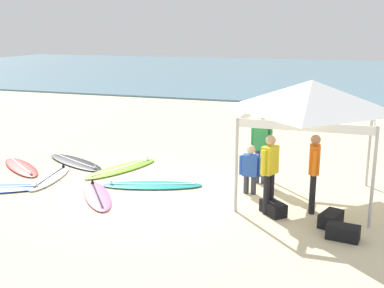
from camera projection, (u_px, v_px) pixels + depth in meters
ground_plane at (164, 197)px, 11.24m from camera, size 80.00×80.00×0.00m
sea at (304, 73)px, 41.71m from camera, size 80.00×36.00×0.10m
canopy_tent at (311, 96)px, 10.66m from camera, size 2.85×2.85×2.75m
surfboard_lime at (122, 168)px, 13.41m from camera, size 1.56×2.61×0.19m
surfboard_white at (50, 178)px, 12.59m from camera, size 0.95×2.23×0.19m
surfboard_red at (21, 167)px, 13.55m from camera, size 2.22×1.86×0.19m
surfboard_pink at (97, 195)px, 11.24m from camera, size 1.75×2.06×0.19m
surfboard_black at (75, 162)px, 14.05m from camera, size 2.55×1.74×0.19m
surfboard_teal at (152, 185)px, 11.99m from camera, size 2.59×1.42×0.19m
person_orange at (314, 168)px, 10.10m from camera, size 0.25×0.55×1.71m
person_green at (261, 146)px, 12.02m from camera, size 0.55×0.25×1.71m
person_yellow at (270, 169)px, 10.06m from camera, size 0.35×0.51×1.71m
person_blue at (250, 167)px, 11.33m from camera, size 0.55×0.24×1.20m
gear_bag_near_tent at (343, 232)px, 8.97m from camera, size 0.64×0.40×0.28m
gear_bag_by_pole at (273, 208)px, 10.17m from camera, size 0.65×0.65×0.28m
gear_bag_on_sand at (331, 219)px, 9.60m from camera, size 0.51×0.67×0.28m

